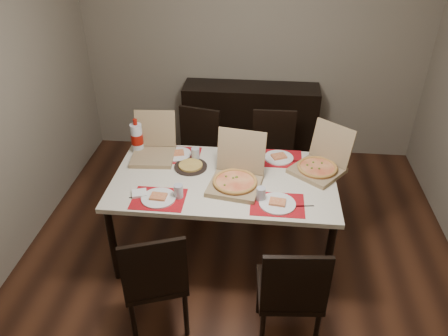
{
  "coord_description": "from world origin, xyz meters",
  "views": [
    {
      "loc": [
        0.16,
        -2.75,
        2.73
      ],
      "look_at": [
        -0.14,
        0.17,
        0.85
      ],
      "focal_mm": 35.0,
      "sensor_mm": 36.0,
      "label": 1
    }
  ],
  "objects": [
    {
      "name": "chair_far_right",
      "position": [
        0.26,
        1.01,
        0.51
      ],
      "size": [
        0.43,
        0.43,
        0.93
      ],
      "color": "black",
      "rests_on": "ground"
    },
    {
      "name": "chair_near_left",
      "position": [
        -0.52,
        -0.73,
        0.51
      ],
      "size": [
        0.54,
        0.54,
        0.93
      ],
      "color": "black",
      "rests_on": "ground"
    },
    {
      "name": "setting_far_right",
      "position": [
        0.25,
        0.5,
        0.77
      ],
      "size": [
        0.49,
        0.3,
        0.11
      ],
      "color": "#B20B15",
      "rests_on": "dining_table"
    },
    {
      "name": "soda_bottle",
      "position": [
        -0.95,
        0.52,
        0.88
      ],
      "size": [
        0.11,
        0.11,
        0.32
      ],
      "color": "silver",
      "rests_on": "dining_table"
    },
    {
      "name": "room_walls",
      "position": [
        0.0,
        0.43,
        1.73
      ],
      "size": [
        3.84,
        4.02,
        2.62
      ],
      "color": "gray",
      "rests_on": "ground"
    },
    {
      "name": "pizza_box_right",
      "position": [
        0.64,
        0.36,
        0.81
      ],
      "size": [
        0.54,
        0.55,
        0.37
      ],
      "color": "#8F7652",
      "rests_on": "dining_table"
    },
    {
      "name": "chair_near_right",
      "position": [
        0.39,
        -0.75,
        0.51
      ],
      "size": [
        0.45,
        0.45,
        0.93
      ],
      "color": "black",
      "rests_on": "ground"
    },
    {
      "name": "chair_far_left",
      "position": [
        -0.5,
        0.98,
        0.51
      ],
      "size": [
        0.5,
        0.5,
        0.93
      ],
      "color": "black",
      "rests_on": "ground"
    },
    {
      "name": "setting_far_left",
      "position": [
        -0.56,
        0.48,
        0.77
      ],
      "size": [
        0.48,
        0.3,
        0.11
      ],
      "color": "#B20B15",
      "rests_on": "dining_table"
    },
    {
      "name": "faina_plate",
      "position": [
        -0.44,
        0.31,
        0.76
      ],
      "size": [
        0.28,
        0.28,
        0.03
      ],
      "color": "black",
      "rests_on": "dining_table"
    },
    {
      "name": "sideboard",
      "position": [
        0.0,
        1.78,
        0.45
      ],
      "size": [
        1.5,
        0.4,
        0.9
      ],
      "primitive_type": "cube",
      "color": "black",
      "rests_on": "ground"
    },
    {
      "name": "pizza_box_left",
      "position": [
        -0.79,
        0.47,
        0.81
      ],
      "size": [
        0.38,
        0.42,
        0.36
      ],
      "color": "#8F7652",
      "rests_on": "dining_table"
    },
    {
      "name": "pizza_box_center",
      "position": [
        -0.04,
        0.09,
        0.81
      ],
      "size": [
        0.46,
        0.49,
        0.39
      ],
      "color": "#8F7652",
      "rests_on": "dining_table"
    },
    {
      "name": "setting_near_left",
      "position": [
        -0.58,
        -0.15,
        0.77
      ],
      "size": [
        0.43,
        0.3,
        0.11
      ],
      "color": "#B20B15",
      "rests_on": "dining_table"
    },
    {
      "name": "napkin_loose",
      "position": [
        -0.04,
        0.2,
        0.76
      ],
      "size": [
        0.16,
        0.16,
        0.02
      ],
      "primitive_type": "cube",
      "rotation": [
        0.0,
        0.0,
        0.82
      ],
      "color": "white",
      "rests_on": "dining_table"
    },
    {
      "name": "dip_bowl",
      "position": [
        -0.01,
        0.32,
        0.76
      ],
      "size": [
        0.13,
        0.13,
        0.02
      ],
      "primitive_type": "imported",
      "rotation": [
        0.0,
        0.0,
        0.3
      ],
      "color": "white",
      "rests_on": "dining_table"
    },
    {
      "name": "setting_near_right",
      "position": [
        0.26,
        -0.13,
        0.77
      ],
      "size": [
        0.47,
        0.3,
        0.11
      ],
      "color": "#B20B15",
      "rests_on": "dining_table"
    },
    {
      "name": "ground",
      "position": [
        0.0,
        0.0,
        -0.01
      ],
      "size": [
        3.8,
        4.0,
        0.02
      ],
      "primitive_type": "cube",
      "color": "#442314",
      "rests_on": "ground"
    },
    {
      "name": "dining_table",
      "position": [
        -0.14,
        0.17,
        0.68
      ],
      "size": [
        1.8,
        1.0,
        0.75
      ],
      "color": "beige",
      "rests_on": "ground"
    }
  ]
}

